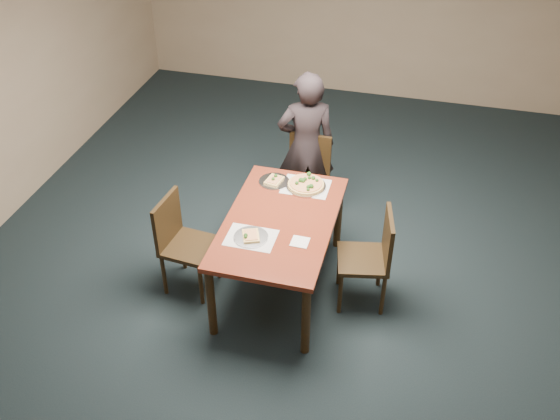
% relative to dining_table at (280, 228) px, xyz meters
% --- Properties ---
extents(ground, '(8.00, 8.00, 0.00)m').
position_rel_dining_table_xyz_m(ground, '(0.02, 0.09, -0.66)').
color(ground, black).
rests_on(ground, ground).
extents(room_shell, '(8.00, 8.00, 8.00)m').
position_rel_dining_table_xyz_m(room_shell, '(0.02, 0.09, 1.08)').
color(room_shell, tan).
rests_on(room_shell, ground).
extents(dining_table, '(0.90, 1.50, 0.75)m').
position_rel_dining_table_xyz_m(dining_table, '(0.00, 0.00, 0.00)').
color(dining_table, '#5F2013').
rests_on(dining_table, ground).
extents(chair_far, '(0.44, 0.44, 0.91)m').
position_rel_dining_table_xyz_m(chair_far, '(-0.01, 1.07, -0.14)').
color(chair_far, black).
rests_on(chair_far, ground).
extents(chair_left, '(0.46, 0.46, 0.91)m').
position_rel_dining_table_xyz_m(chair_left, '(-0.84, -0.19, -0.14)').
color(chair_left, black).
rests_on(chair_left, ground).
extents(chair_right, '(0.50, 0.50, 0.91)m').
position_rel_dining_table_xyz_m(chair_right, '(0.79, 0.03, -0.14)').
color(chair_right, black).
rests_on(chair_right, ground).
extents(diner, '(0.66, 0.53, 1.56)m').
position_rel_dining_table_xyz_m(diner, '(-0.04, 1.17, 0.12)').
color(diner, black).
rests_on(diner, ground).
extents(placemat_main, '(0.42, 0.32, 0.00)m').
position_rel_dining_table_xyz_m(placemat_main, '(0.10, 0.53, 0.09)').
color(placemat_main, white).
rests_on(placemat_main, dining_table).
extents(placemat_near, '(0.40, 0.30, 0.00)m').
position_rel_dining_table_xyz_m(placemat_near, '(-0.17, -0.29, 0.09)').
color(placemat_near, white).
rests_on(placemat_near, dining_table).
extents(pizza_pan, '(0.36, 0.36, 0.07)m').
position_rel_dining_table_xyz_m(pizza_pan, '(0.10, 0.53, 0.12)').
color(pizza_pan, silver).
rests_on(pizza_pan, dining_table).
extents(slice_plate_near, '(0.28, 0.28, 0.06)m').
position_rel_dining_table_xyz_m(slice_plate_near, '(-0.17, -0.29, 0.11)').
color(slice_plate_near, silver).
rests_on(slice_plate_near, dining_table).
extents(slice_plate_far, '(0.28, 0.28, 0.06)m').
position_rel_dining_table_xyz_m(slice_plate_far, '(-0.20, 0.53, 0.10)').
color(slice_plate_far, silver).
rests_on(slice_plate_far, dining_table).
extents(napkin, '(0.14, 0.14, 0.01)m').
position_rel_dining_table_xyz_m(napkin, '(0.23, -0.25, 0.09)').
color(napkin, white).
rests_on(napkin, dining_table).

